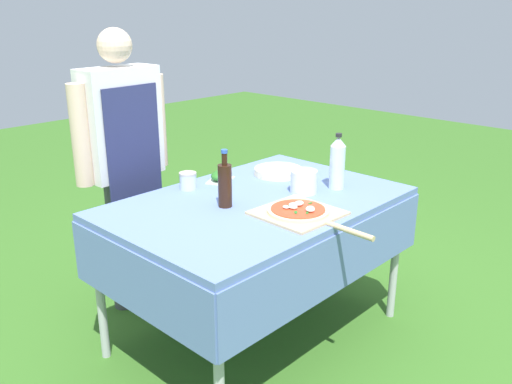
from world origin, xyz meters
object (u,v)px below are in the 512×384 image
sauce_jar (188,182)px  person_cook (124,151)px  water_bottle (337,163)px  oil_bottle (225,184)px  plate_stack (278,171)px  herb_container (220,176)px  mixing_tub (304,182)px  prep_table (257,214)px  pizza_on_peel (300,212)px

sauce_jar → person_cook: bearing=106.0°
water_bottle → oil_bottle: bearing=158.9°
plate_stack → person_cook: bearing=138.1°
herb_container → oil_bottle: bearing=-129.7°
plate_stack → mixing_tub: bearing=-116.4°
sauce_jar → mixing_tub: bearing=-52.0°
prep_table → pizza_on_peel: (-0.02, -0.28, 0.09)m
person_cook → mixing_tub: size_ratio=11.48×
person_cook → oil_bottle: (0.07, -0.70, -0.04)m
water_bottle → herb_container: 0.62m
oil_bottle → herb_container: (0.25, 0.30, -0.08)m
oil_bottle → sauce_jar: 0.33m
pizza_on_peel → oil_bottle: size_ratio=2.11×
person_cook → sauce_jar: (0.11, -0.39, -0.11)m
prep_table → water_bottle: (0.40, -0.17, 0.21)m
herb_container → mixing_tub: (0.15, -0.44, 0.03)m
prep_table → plate_stack: plate_stack is taller
oil_bottle → sauce_jar: size_ratio=3.10×
person_cook → sauce_jar: 0.42m
pizza_on_peel → herb_container: size_ratio=2.96×
water_bottle → sauce_jar: bearing=134.4°
mixing_tub → plate_stack: mixing_tub is taller
plate_stack → sauce_jar: (-0.50, 0.16, 0.02)m
pizza_on_peel → water_bottle: water_bottle is taller
plate_stack → sauce_jar: bearing=162.0°
oil_bottle → plate_stack: bearing=15.7°
person_cook → water_bottle: 1.12m
person_cook → pizza_on_peel: size_ratio=2.68×
person_cook → sauce_jar: bearing=103.3°
herb_container → prep_table: bearing=-103.4°
person_cook → water_bottle: size_ratio=5.37×
oil_bottle → water_bottle: bearing=-21.1°
water_bottle → plate_stack: size_ratio=1.06×
person_cook → oil_bottle: person_cook is taller
person_cook → herb_container: bearing=125.3°
pizza_on_peel → water_bottle: size_ratio=2.00×
person_cook → mixing_tub: person_cook is taller
prep_table → person_cook: size_ratio=0.93×
pizza_on_peel → plate_stack: pizza_on_peel is taller
mixing_tub → sauce_jar: (-0.36, 0.46, -0.02)m
water_bottle → herb_container: water_bottle is taller
oil_bottle → water_bottle: water_bottle is taller
water_bottle → mixing_tub: water_bottle is taller
mixing_tub → pizza_on_peel: bearing=-144.0°
oil_bottle → sauce_jar: (0.04, 0.32, -0.07)m
herb_container → sauce_jar: size_ratio=2.21×
mixing_tub → sauce_jar: mixing_tub is taller
pizza_on_peel → sauce_jar: size_ratio=6.54×
water_bottle → herb_container: size_ratio=1.48×
mixing_tub → sauce_jar: 0.58m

